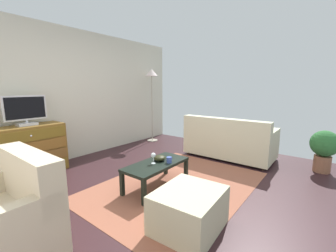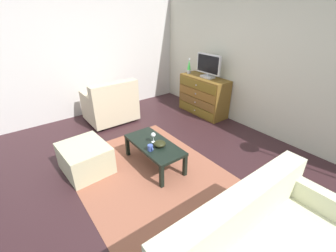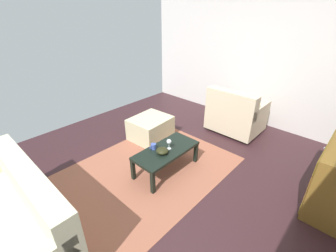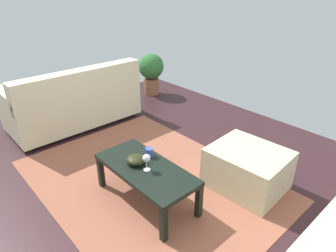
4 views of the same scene
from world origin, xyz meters
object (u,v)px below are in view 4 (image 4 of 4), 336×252
object	(u,v)px
coffee_table	(146,171)
wine_glass	(146,159)
couch_large	(75,102)
bowl_decorative	(136,160)
mug	(149,152)
ottoman	(247,169)
potted_plant	(151,70)

from	to	relation	value
coffee_table	wine_glass	bearing A→B (deg)	154.75
couch_large	bowl_decorative	bearing A→B (deg)	170.60
mug	ottoman	distance (m)	0.98
mug	couch_large	world-z (taller)	couch_large
mug	coffee_table	bearing A→B (deg)	130.87
couch_large	potted_plant	size ratio (longest dim) A/B	2.38
wine_glass	bowl_decorative	bearing A→B (deg)	3.39
mug	potted_plant	bearing A→B (deg)	-39.62
mug	couch_large	xyz separation A→B (m)	(1.82, -0.14, -0.07)
coffee_table	wine_glass	world-z (taller)	wine_glass
mug	potted_plant	size ratio (longest dim) A/B	0.16
mug	couch_large	distance (m)	1.83
coffee_table	mug	distance (m)	0.20
mug	bowl_decorative	xyz separation A→B (m)	(-0.01, 0.17, -0.00)
coffee_table	ottoman	xyz separation A→B (m)	(-0.50, -0.87, -0.12)
coffee_table	couch_large	bearing A→B (deg)	-8.09
ottoman	potted_plant	size ratio (longest dim) A/B	0.97
coffee_table	ottoman	bearing A→B (deg)	-119.81
coffee_table	couch_large	xyz separation A→B (m)	(1.94, -0.28, 0.02)
mug	bowl_decorative	bearing A→B (deg)	95.10
coffee_table	potted_plant	xyz separation A→B (m)	(2.19, -1.86, 0.11)
wine_glass	coffee_table	bearing A→B (deg)	-25.25
wine_glass	potted_plant	distance (m)	2.92
mug	potted_plant	world-z (taller)	potted_plant
couch_large	potted_plant	distance (m)	1.60
bowl_decorative	potted_plant	world-z (taller)	potted_plant
wine_glass	ottoman	xyz separation A→B (m)	(-0.45, -0.88, -0.28)
potted_plant	mug	bearing A→B (deg)	140.38
mug	ottoman	size ratio (longest dim) A/B	0.16
wine_glass	potted_plant	bearing A→B (deg)	-40.00
wine_glass	bowl_decorative	distance (m)	0.17
mug	bowl_decorative	distance (m)	0.17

